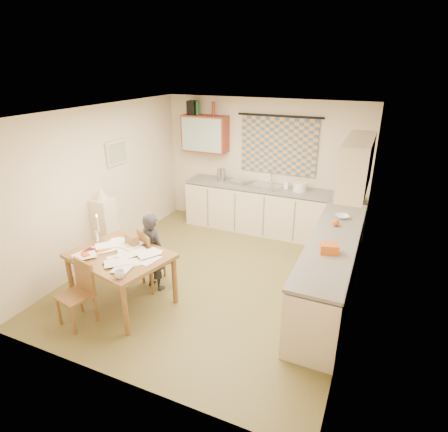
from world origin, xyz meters
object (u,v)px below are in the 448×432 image
at_px(person, 153,252).
at_px(counter_right, 331,268).
at_px(shelf_stand, 106,231).
at_px(stove, 316,312).
at_px(counter_back, 268,210).
at_px(dining_table, 122,278).
at_px(chair_far, 157,269).

bearing_deg(person, counter_right, -146.44).
bearing_deg(shelf_stand, stove, -9.80).
distance_m(counter_back, counter_right, 2.28).
height_order(counter_back, stove, counter_back).
relative_size(person, shelf_stand, 1.06).
distance_m(counter_right, person, 2.51).
bearing_deg(dining_table, person, 83.41).
xyz_separation_m(dining_table, chair_far, (0.19, 0.55, -0.10)).
relative_size(stove, shelf_stand, 0.78).
xyz_separation_m(counter_back, counter_right, (1.45, -1.76, -0.00)).
height_order(dining_table, shelf_stand, shelf_stand).
xyz_separation_m(counter_right, shelf_stand, (-3.54, -0.43, 0.10)).
distance_m(counter_back, person, 2.71).
relative_size(dining_table, person, 1.24).
xyz_separation_m(counter_right, dining_table, (-2.56, -1.28, -0.07)).
bearing_deg(stove, chair_far, 172.71).
bearing_deg(person, counter_back, -94.65).
bearing_deg(counter_back, dining_table, -110.03).
height_order(counter_right, shelf_stand, shelf_stand).
bearing_deg(stove, person, 173.80).
height_order(stove, chair_far, chair_far).
bearing_deg(counter_back, shelf_stand, -133.62).
height_order(chair_far, person, person).
xyz_separation_m(chair_far, shelf_stand, (-1.17, 0.31, 0.27)).
distance_m(counter_back, dining_table, 3.24).
bearing_deg(person, dining_table, 85.44).
relative_size(chair_far, shelf_stand, 0.82).
bearing_deg(counter_right, shelf_stand, -173.10).
bearing_deg(person, stove, -170.81).
bearing_deg(person, chair_far, -87.00).
bearing_deg(counter_right, counter_back, 129.57).
height_order(counter_back, chair_far, counter_back).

